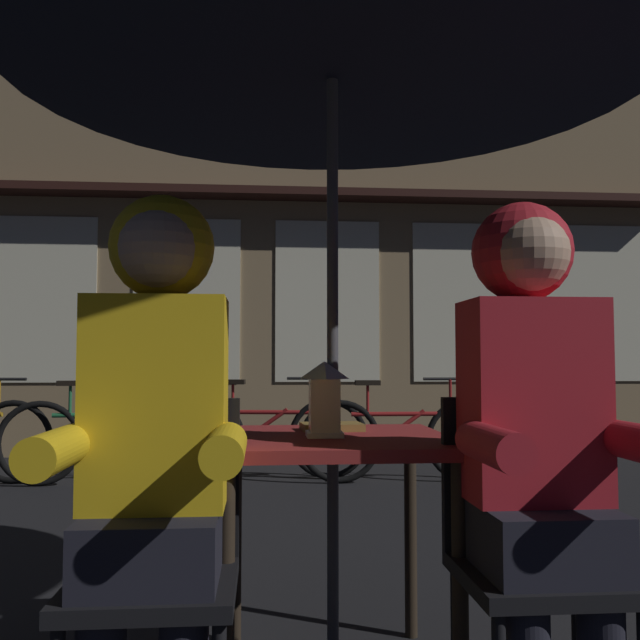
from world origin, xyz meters
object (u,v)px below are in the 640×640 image
bicycle_third (266,436)px  chair_left (157,554)px  person_left_hooded (155,412)px  book (332,427)px  bicycle_second (107,440)px  bicycle_fourth (403,439)px  cafe_table (333,468)px  patio_umbrella (332,23)px  lantern (324,397)px  chair_right (530,545)px  person_right_hooded (536,410)px

bicycle_third → chair_left: bearing=-94.3°
person_left_hooded → book: size_ratio=7.00×
bicycle_second → bicycle_third: same height
chair_left → bicycle_fourth: (1.39, 3.72, -0.14)m
chair_left → book: 0.77m
cafe_table → chair_left: 0.62m
patio_umbrella → bicycle_fourth: size_ratio=1.37×
bicycle_second → book: bicycle_second is taller
lantern → bicycle_third: (-0.15, 3.67, -0.51)m
cafe_table → chair_right: size_ratio=0.85×
chair_left → person_right_hooded: bearing=-3.4°
patio_umbrella → bicycle_fourth: bearing=74.9°
cafe_table → person_right_hooded: person_right_hooded is taller
patio_umbrella → bicycle_fourth: patio_umbrella is taller
chair_right → person_right_hooded: (0.00, -0.06, 0.36)m
chair_right → bicycle_fourth: size_ratio=0.52×
person_left_hooded → chair_right: bearing=3.4°
bicycle_second → person_right_hooded: bearing=-63.8°
cafe_table → person_left_hooded: size_ratio=0.53×
lantern → chair_left: size_ratio=0.27×
bicycle_third → bicycle_fourth: bearing=-14.5°
cafe_table → bicycle_second: size_ratio=0.44×
chair_right → bicycle_third: (-0.66, 4.01, -0.14)m
lantern → bicycle_second: lantern is taller
person_left_hooded → patio_umbrella: bearing=41.6°
patio_umbrella → chair_right: (0.48, -0.37, -1.57)m
chair_left → person_right_hooded: (0.96, -0.06, 0.36)m
chair_left → bicycle_second: (-0.96, 3.83, -0.14)m
chair_left → book: bearing=46.8°
lantern → chair_left: 0.67m
lantern → chair_left: lantern is taller
lantern → bicycle_third: size_ratio=0.14×
patio_umbrella → bicycle_third: (-0.18, 3.64, -1.71)m
lantern → bicycle_second: (-1.41, 3.50, -0.51)m
cafe_table → lantern: size_ratio=3.20×
lantern → person_left_hooded: person_left_hooded is taller
person_left_hooded → bicycle_third: size_ratio=0.84×
chair_left → book: size_ratio=4.35×
person_left_hooded → bicycle_fourth: 4.06m
cafe_table → book: bearing=85.3°
chair_left → chair_right: (0.96, 0.00, 0.00)m
lantern → chair_right: lantern is taller
person_left_hooded → person_right_hooded: bearing=0.0°
chair_right → person_left_hooded: person_left_hooded is taller
cafe_table → chair_right: chair_right is taller
cafe_table → chair_right: (0.48, -0.37, -0.15)m
cafe_table → patio_umbrella: 1.42m
bicycle_third → book: bicycle_third is taller
chair_left → bicycle_third: (0.30, 4.01, -0.14)m
book → patio_umbrella: bearing=-99.2°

